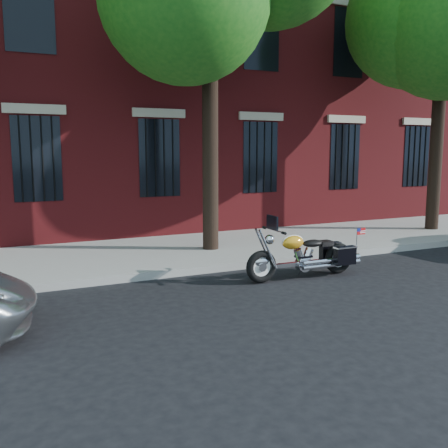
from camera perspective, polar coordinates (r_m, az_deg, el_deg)
name	(u,v)px	position (r m, az deg, el deg)	size (l,w,h in m)	color
ground	(251,288)	(8.84, 3.08, -7.35)	(120.00, 120.00, 0.00)	black
curb	(218,268)	(10.02, -0.66, -5.01)	(40.00, 0.16, 0.15)	gray
sidewalk	(185,251)	(11.71, -4.48, -3.06)	(40.00, 3.60, 0.15)	gray
building	(112,43)	(18.36, -12.69, 19.52)	(26.00, 10.08, 12.00)	maroon
tree_right	(441,11)	(15.96, 23.53, 21.44)	(4.12, 3.92, 8.54)	black
motorcycle	(307,256)	(9.59, 9.47, -3.65)	(2.43, 0.71, 1.23)	black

